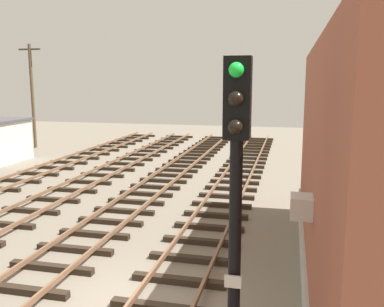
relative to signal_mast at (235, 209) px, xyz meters
The scene contains 4 objects.
track_near_building 4.84m from the signal_mast, 124.40° to the left, with size 2.50×59.50×0.32m.
track_centre 7.15m from the signal_mast, 152.89° to the left, with size 2.50×59.50×0.32m.
signal_mast is the anchor object (origin of this frame).
utility_pole_far 30.16m from the signal_mast, 128.65° to the left, with size 1.80×0.24×7.96m.
Camera 1 is at (3.37, -8.50, 5.23)m, focal length 39.44 mm.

